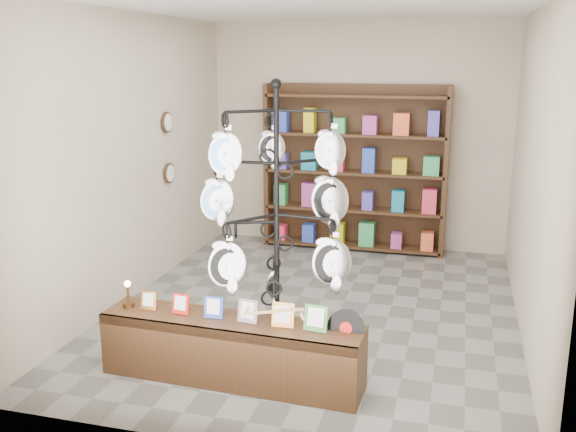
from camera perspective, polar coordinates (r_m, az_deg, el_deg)
name	(u,v)px	position (r m, az deg, el deg)	size (l,w,h in m)	color
ground	(315,309)	(6.70, 2.45, -8.30)	(5.00, 5.00, 0.00)	slate
room_envelope	(317,130)	(6.24, 2.62, 7.63)	(5.00, 5.00, 5.00)	#C2B59C
display_tree	(277,215)	(4.82, -1.00, 0.08)	(1.30, 1.30, 2.39)	black
front_shelf	(232,350)	(5.25, -5.03, -11.76)	(2.13, 0.51, 0.75)	black
back_shelving	(354,174)	(8.59, 5.92, 3.77)	(2.42, 0.36, 2.20)	black
wall_clocks	(168,148)	(7.69, -10.61, 5.96)	(0.03, 0.24, 0.84)	black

